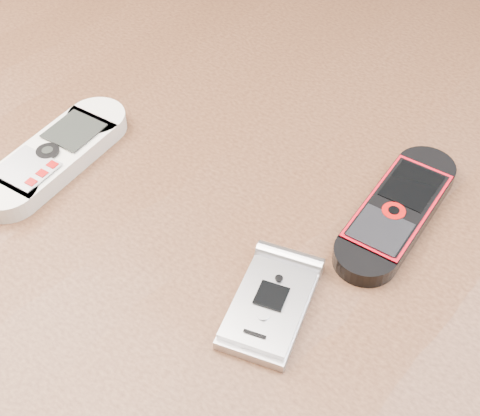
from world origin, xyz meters
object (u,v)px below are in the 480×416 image
motorola_razr (270,304)px  nokia_black_red (397,210)px  table (235,299)px  nokia_white (55,155)px

motorola_razr → nokia_black_red: bearing=62.1°
table → nokia_black_red: 0.16m
nokia_black_red → motorola_razr: same height
table → nokia_white: nokia_white is taller
nokia_black_red → motorola_razr: 0.12m
nokia_black_red → motorola_razr: size_ratio=1.63×
nokia_white → motorola_razr: (0.21, -0.01, -0.00)m
nokia_white → nokia_black_red: nokia_white is taller
table → nokia_black_red: (0.09, 0.07, 0.11)m
nokia_white → nokia_black_red: 0.26m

